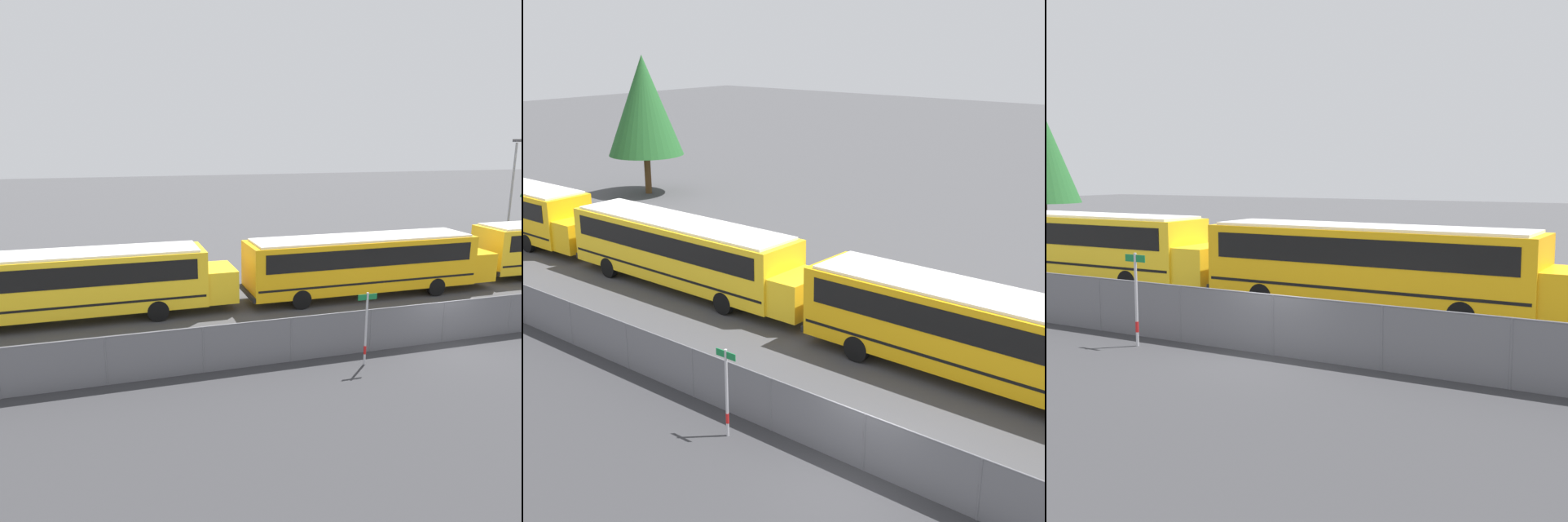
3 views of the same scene
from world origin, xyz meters
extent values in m
plane|color=#424244|center=(0.00, 0.00, 0.00)|extent=(200.00, 200.00, 0.00)
cube|color=#9EA0A5|center=(0.00, 0.00, 0.81)|extent=(80.78, 0.03, 1.62)
cube|color=slate|center=(0.00, -0.01, 0.81)|extent=(80.78, 0.01, 1.62)
cylinder|color=slate|center=(0.00, 0.00, 1.62)|extent=(80.78, 0.05, 0.05)
cylinder|color=slate|center=(-12.43, 0.00, 0.81)|extent=(0.07, 0.07, 1.62)
cylinder|color=slate|center=(-9.32, 0.00, 0.81)|extent=(0.07, 0.07, 1.62)
cylinder|color=slate|center=(-6.21, 0.00, 0.81)|extent=(0.07, 0.07, 1.62)
cylinder|color=slate|center=(-3.11, 0.00, 0.81)|extent=(0.07, 0.07, 1.62)
cylinder|color=slate|center=(0.00, 0.00, 0.81)|extent=(0.07, 0.07, 1.62)
cylinder|color=slate|center=(3.11, 0.00, 0.81)|extent=(0.07, 0.07, 1.62)
cube|color=yellow|center=(-13.89, 6.73, 1.69)|extent=(11.66, 2.56, 2.45)
cube|color=black|center=(-13.89, 6.73, 2.23)|extent=(10.73, 2.60, 0.88)
cube|color=black|center=(-13.89, 6.73, 1.00)|extent=(11.43, 2.59, 0.10)
cube|color=yellow|center=(-7.36, 6.73, 1.20)|extent=(1.40, 2.36, 1.47)
cube|color=silver|center=(-13.89, 6.73, 2.97)|extent=(11.08, 2.31, 0.10)
cylinder|color=black|center=(-10.28, 7.89, 0.46)|extent=(0.92, 0.28, 0.92)
cylinder|color=black|center=(-10.28, 5.56, 0.46)|extent=(0.92, 0.28, 0.92)
cube|color=#EDA80F|center=(-0.16, 6.47, 1.69)|extent=(11.66, 2.56, 2.45)
cube|color=black|center=(-0.16, 6.47, 2.23)|extent=(10.73, 2.60, 0.88)
cube|color=black|center=(-0.16, 6.47, 1.00)|extent=(11.43, 2.59, 0.10)
cube|color=#EDA80F|center=(6.36, 6.47, 1.20)|extent=(1.40, 2.36, 1.47)
cube|color=black|center=(-6.04, 6.47, 0.61)|extent=(0.12, 2.56, 0.24)
cube|color=silver|center=(-0.16, 6.47, 2.97)|extent=(11.08, 2.31, 0.10)
cylinder|color=black|center=(3.45, 7.63, 0.46)|extent=(0.92, 0.28, 0.92)
cylinder|color=black|center=(3.45, 5.31, 0.46)|extent=(0.92, 0.28, 0.92)
cylinder|color=black|center=(-3.78, 7.63, 0.46)|extent=(0.92, 0.28, 0.92)
cylinder|color=black|center=(-3.78, 5.31, 0.46)|extent=(0.92, 0.28, 0.92)
cube|color=black|center=(7.84, 7.20, 0.61)|extent=(0.12, 2.56, 0.24)
cylinder|color=black|center=(10.10, 8.37, 0.46)|extent=(0.92, 0.28, 0.92)
cylinder|color=#B7B7BC|center=(-3.85, -0.98, 1.31)|extent=(0.08, 0.08, 2.62)
cylinder|color=red|center=(-3.85, -0.98, 0.55)|extent=(0.09, 0.09, 0.30)
cube|color=#147238|center=(-3.85, -0.98, 2.47)|extent=(0.70, 0.02, 0.20)
cylinder|color=gray|center=(16.66, 15.24, 3.74)|extent=(0.16, 0.16, 7.47)
cube|color=#47474C|center=(16.66, 15.24, 7.62)|extent=(0.60, 0.24, 0.20)
camera|label=1|loc=(-12.00, -15.65, 7.59)|focal=35.00mm
camera|label=2|loc=(8.61, -13.74, 10.71)|focal=50.00mm
camera|label=3|loc=(9.92, -15.94, 4.84)|focal=50.00mm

